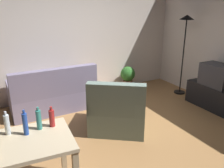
# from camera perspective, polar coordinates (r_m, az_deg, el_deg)

# --- Properties ---
(ground_plane) EXTENTS (5.20, 4.40, 0.02)m
(ground_plane) POSITION_cam_1_polar(r_m,az_deg,el_deg) (3.90, 2.25, -13.02)
(ground_plane) COLOR #9E7042
(wall_rear) EXTENTS (5.20, 0.10, 2.70)m
(wall_rear) POSITION_cam_1_polar(r_m,az_deg,el_deg) (5.36, -9.82, 11.24)
(wall_rear) COLOR silver
(wall_rear) RESTS_ON ground_plane
(couch) EXTENTS (1.62, 0.84, 0.92)m
(couch) POSITION_cam_1_polar(r_m,az_deg,el_deg) (4.87, -14.03, -2.58)
(couch) COLOR gray
(couch) RESTS_ON ground_plane
(tv_stand) EXTENTS (0.44, 1.10, 0.48)m
(tv_stand) POSITION_cam_1_polar(r_m,az_deg,el_deg) (5.24, 23.41, -2.85)
(tv_stand) COLOR black
(tv_stand) RESTS_ON ground_plane
(tv) EXTENTS (0.41, 0.60, 0.44)m
(tv) POSITION_cam_1_polar(r_m,az_deg,el_deg) (5.11, 24.12, 1.96)
(tv) COLOR #2D2D33
(tv) RESTS_ON tv_stand
(torchiere_lamp) EXTENTS (0.32, 0.32, 1.81)m
(torchiere_lamp) POSITION_cam_1_polar(r_m,az_deg,el_deg) (5.58, 17.34, 11.63)
(torchiere_lamp) COLOR black
(torchiere_lamp) RESTS_ON ground_plane
(desk) EXTENTS (1.25, 0.80, 0.76)m
(desk) POSITION_cam_1_polar(r_m,az_deg,el_deg) (2.63, -23.09, -15.19)
(desk) COLOR #C6B28E
(desk) RESTS_ON ground_plane
(potted_plant) EXTENTS (0.36, 0.36, 0.57)m
(potted_plant) POSITION_cam_1_polar(r_m,az_deg,el_deg) (5.86, 3.83, 1.93)
(potted_plant) COLOR brown
(potted_plant) RESTS_ON ground_plane
(armchair) EXTENTS (1.22, 1.21, 0.92)m
(armchair) POSITION_cam_1_polar(r_m,az_deg,el_deg) (3.99, 1.39, -6.74)
(armchair) COLOR slate
(armchair) RESTS_ON ground_plane
(bottle_clear) EXTENTS (0.05, 0.05, 0.26)m
(bottle_clear) POSITION_cam_1_polar(r_m,az_deg,el_deg) (2.69, -24.07, -8.93)
(bottle_clear) COLOR silver
(bottle_clear) RESTS_ON desk
(bottle_blue) EXTENTS (0.05, 0.05, 0.28)m
(bottle_blue) POSITION_cam_1_polar(r_m,az_deg,el_deg) (2.62, -20.27, -9.00)
(bottle_blue) COLOR #2347A3
(bottle_blue) RESTS_ON desk
(bottle_tall) EXTENTS (0.06, 0.06, 0.26)m
(bottle_tall) POSITION_cam_1_polar(r_m,az_deg,el_deg) (2.68, -17.30, -8.21)
(bottle_tall) COLOR teal
(bottle_tall) RESTS_ON desk
(bottle_red) EXTENTS (0.06, 0.06, 0.23)m
(bottle_red) POSITION_cam_1_polar(r_m,az_deg,el_deg) (2.71, -14.38, -7.95)
(bottle_red) COLOR #AD2323
(bottle_red) RESTS_ON desk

